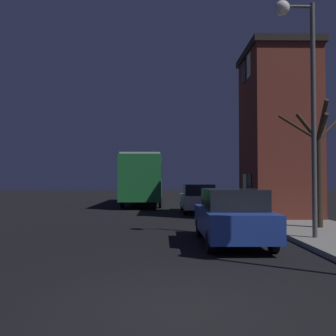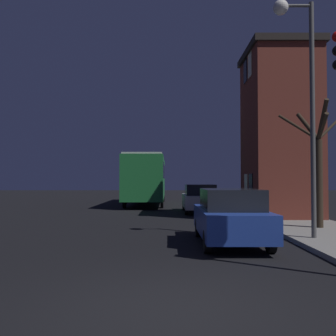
# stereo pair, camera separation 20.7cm
# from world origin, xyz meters

# --- Properties ---
(ground_plane) EXTENTS (120.00, 120.00, 0.00)m
(ground_plane) POSITION_xyz_m (0.00, 0.00, 0.00)
(ground_plane) COLOR black
(brick_building) EXTENTS (3.14, 4.03, 7.83)m
(brick_building) POSITION_xyz_m (5.20, 12.10, 4.07)
(brick_building) COLOR brown
(brick_building) RESTS_ON sidewalk
(streetlamp) EXTENTS (1.19, 0.44, 6.97)m
(streetlamp) POSITION_xyz_m (3.85, 5.49, 4.94)
(streetlamp) COLOR #4C4C4C
(streetlamp) RESTS_ON sidewalk
(bare_tree) EXTENTS (2.30, 1.67, 4.35)m
(bare_tree) POSITION_xyz_m (5.25, 7.78, 2.34)
(bare_tree) COLOR #2D2319
(bare_tree) RESTS_ON sidewalk
(bus) EXTENTS (2.60, 10.94, 3.49)m
(bus) POSITION_xyz_m (-1.60, 22.25, 2.08)
(bus) COLOR #1E6B33
(bus) RESTS_ON ground
(car_near_lane) EXTENTS (1.74, 4.19, 1.55)m
(car_near_lane) POSITION_xyz_m (1.74, 5.22, 0.79)
(car_near_lane) COLOR navy
(car_near_lane) RESTS_ON ground
(car_mid_lane) EXTENTS (1.79, 4.50, 1.56)m
(car_mid_lane) POSITION_xyz_m (1.74, 15.46, 0.79)
(car_mid_lane) COLOR #B7BABF
(car_mid_lane) RESTS_ON ground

